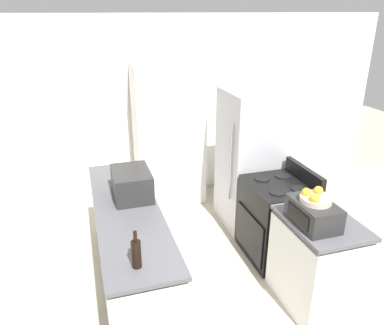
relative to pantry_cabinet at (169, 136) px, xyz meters
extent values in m
cube|color=silver|center=(-0.02, 0.32, 0.30)|extent=(7.00, 0.06, 2.60)
cube|color=silver|center=(-0.83, -1.72, -0.59)|extent=(0.58, 2.22, 0.83)
cube|color=#4C4C51|center=(-0.83, -1.72, -0.12)|extent=(0.60, 2.27, 0.04)
cube|color=silver|center=(0.80, -2.46, -0.59)|extent=(0.58, 0.77, 0.83)
cube|color=#4C4C51|center=(0.80, -2.46, -0.12)|extent=(0.60, 0.79, 0.04)
cube|color=silver|center=(0.00, 0.00, 0.00)|extent=(0.94, 0.54, 2.00)
sphere|color=#B2B2B7|center=(-0.04, -0.28, 0.00)|extent=(0.03, 0.03, 0.03)
sphere|color=#B2B2B7|center=(0.04, -0.28, 0.00)|extent=(0.03, 0.03, 0.03)
cube|color=black|center=(0.82, -1.68, -0.55)|extent=(0.64, 0.73, 0.90)
cube|color=black|center=(0.49, -1.68, -0.66)|extent=(0.02, 0.64, 0.49)
cube|color=black|center=(1.11, -1.68, -0.02)|extent=(0.06, 0.69, 0.16)
cylinder|color=black|center=(0.69, -1.85, -0.09)|extent=(0.17, 0.17, 0.01)
cylinder|color=black|center=(0.69, -1.50, -0.09)|extent=(0.17, 0.17, 0.01)
cylinder|color=black|center=(0.94, -1.85, -0.09)|extent=(0.17, 0.17, 0.01)
cylinder|color=black|center=(0.94, -1.50, -0.09)|extent=(0.17, 0.17, 0.01)
cube|color=#A3A3A8|center=(0.83, -0.90, -0.12)|extent=(0.67, 0.74, 1.76)
cylinder|color=gray|center=(0.48, -1.11, -0.03)|extent=(0.02, 0.02, 0.97)
cube|color=black|center=(-0.74, -1.49, 0.04)|extent=(0.36, 0.50, 0.27)
cube|color=black|center=(-0.56, -1.53, 0.04)|extent=(0.01, 0.31, 0.20)
cylinder|color=black|center=(-0.88, -2.62, 0.01)|extent=(0.07, 0.07, 0.22)
cylinder|color=black|center=(-0.88, -2.62, 0.16)|extent=(0.03, 0.03, 0.08)
cube|color=black|center=(0.68, -2.48, 0.01)|extent=(0.30, 0.46, 0.22)
cube|color=black|center=(0.52, -2.48, 0.01)|extent=(0.01, 0.32, 0.13)
cylinder|color=#B2A893|center=(0.68, -2.48, 0.14)|extent=(0.27, 0.27, 0.05)
sphere|color=orange|center=(0.74, -2.42, 0.19)|extent=(0.08, 0.08, 0.08)
sphere|color=orange|center=(0.62, -2.42, 0.19)|extent=(0.08, 0.08, 0.08)
sphere|color=orange|center=(0.62, -2.54, 0.19)|extent=(0.08, 0.08, 0.08)
camera|label=1|loc=(-1.15, -4.87, 1.63)|focal=35.00mm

